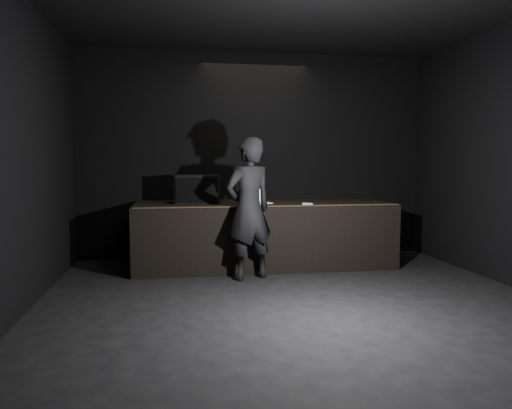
{
  "coord_description": "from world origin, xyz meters",
  "views": [
    {
      "loc": [
        -1.38,
        -5.07,
        1.66
      ],
      "look_at": [
        -0.17,
        2.3,
        1.01
      ],
      "focal_mm": 35.0,
      "sensor_mm": 36.0,
      "label": 1
    }
  ],
  "objects_px": {
    "laptop": "(257,199)",
    "person": "(249,209)",
    "stage_riser": "(262,233)",
    "stage_monitor": "(198,189)",
    "beer_can": "(189,198)"
  },
  "relations": [
    {
      "from": "stage_monitor",
      "to": "laptop",
      "type": "relative_size",
      "value": 1.7
    },
    {
      "from": "laptop",
      "to": "person",
      "type": "bearing_deg",
      "value": -127.24
    },
    {
      "from": "stage_riser",
      "to": "person",
      "type": "height_order",
      "value": "person"
    },
    {
      "from": "person",
      "to": "laptop",
      "type": "bearing_deg",
      "value": -131.18
    },
    {
      "from": "stage_riser",
      "to": "beer_can",
      "type": "height_order",
      "value": "beer_can"
    },
    {
      "from": "stage_riser",
      "to": "person",
      "type": "xyz_separation_m",
      "value": [
        -0.36,
        -0.95,
        0.49
      ]
    },
    {
      "from": "stage_riser",
      "to": "person",
      "type": "distance_m",
      "value": 1.13
    },
    {
      "from": "laptop",
      "to": "stage_monitor",
      "type": "bearing_deg",
      "value": 150.86
    },
    {
      "from": "beer_can",
      "to": "stage_monitor",
      "type": "bearing_deg",
      "value": 19.64
    },
    {
      "from": "laptop",
      "to": "person",
      "type": "distance_m",
      "value": 0.83
    },
    {
      "from": "stage_monitor",
      "to": "laptop",
      "type": "xyz_separation_m",
      "value": [
        0.91,
        -0.15,
        -0.16
      ]
    },
    {
      "from": "stage_monitor",
      "to": "person",
      "type": "relative_size",
      "value": 0.37
    },
    {
      "from": "person",
      "to": "stage_monitor",
      "type": "bearing_deg",
      "value": -78.55
    },
    {
      "from": "stage_riser",
      "to": "person",
      "type": "bearing_deg",
      "value": -110.5
    },
    {
      "from": "laptop",
      "to": "person",
      "type": "xyz_separation_m",
      "value": [
        -0.25,
        -0.79,
        -0.07
      ]
    }
  ]
}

